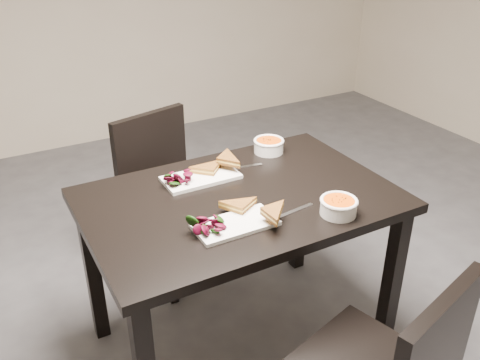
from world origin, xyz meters
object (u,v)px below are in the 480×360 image
(chair_far, at_px, (166,186))
(plate_far, at_px, (201,178))
(table, at_px, (240,217))
(soup_bowl_near, at_px, (339,206))
(soup_bowl_far, at_px, (269,145))
(plate_near, at_px, (235,224))

(chair_far, height_order, plate_far, chair_far)
(table, distance_m, plate_far, 0.24)
(soup_bowl_near, height_order, soup_bowl_far, same)
(chair_far, bearing_deg, plate_near, -108.89)
(chair_far, bearing_deg, soup_bowl_far, -60.91)
(chair_far, xyz_separation_m, plate_near, (-0.06, -0.86, 0.27))
(plate_near, height_order, soup_bowl_near, soup_bowl_near)
(table, bearing_deg, soup_bowl_near, -49.41)
(table, distance_m, soup_bowl_near, 0.41)
(soup_bowl_near, relative_size, soup_bowl_far, 0.99)
(plate_near, xyz_separation_m, soup_bowl_far, (0.43, 0.48, 0.03))
(soup_bowl_near, distance_m, plate_far, 0.59)
(table, bearing_deg, plate_near, -123.02)
(chair_far, distance_m, soup_bowl_near, 1.06)
(plate_near, distance_m, soup_bowl_far, 0.65)
(table, height_order, plate_far, plate_far)
(table, bearing_deg, soup_bowl_far, 43.43)
(table, xyz_separation_m, plate_far, (-0.07, 0.20, 0.11))
(plate_far, bearing_deg, plate_near, -96.63)
(plate_far, height_order, soup_bowl_far, soup_bowl_far)
(chair_far, xyz_separation_m, soup_bowl_near, (0.31, -0.97, 0.30))
(plate_near, xyz_separation_m, soup_bowl_near, (0.37, -0.11, 0.03))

